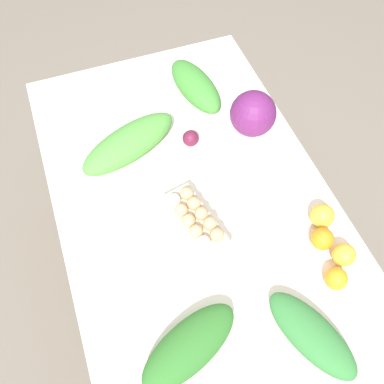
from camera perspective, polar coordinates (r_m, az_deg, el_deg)
name	(u,v)px	position (r m, az deg, el deg)	size (l,w,h in m)	color
ground_plane	(192,279)	(2.05, 0.00, -11.58)	(8.00, 8.00, 0.00)	#70665B
dining_table	(192,210)	(1.47, 0.00, -2.47)	(1.40, 0.86, 0.74)	silver
cabbage_purple	(253,114)	(1.51, 8.14, 10.30)	(0.16, 0.16, 0.16)	#601E5B
egg_carton	(195,222)	(1.28, 0.37, -3.97)	(0.26, 0.15, 0.09)	beige
greens_bunch_chard	(195,86)	(1.64, 0.46, 13.98)	(0.30, 0.12, 0.09)	#3D8433
greens_bunch_kale	(129,143)	(1.46, -8.41, 6.47)	(0.37, 0.13, 0.09)	#4C933D
greens_bunch_scallion	(312,334)	(1.21, 15.66, -17.81)	(0.28, 0.11, 0.07)	#337538
greens_bunch_dandelion	(189,346)	(1.16, -0.34, -19.83)	(0.30, 0.12, 0.08)	#2D6B28
beet_root	(191,138)	(1.49, -0.19, 7.18)	(0.06, 0.06, 0.06)	#5B1933
orange_0	(322,239)	(1.33, 16.98, -5.98)	(0.07, 0.07, 0.07)	orange
orange_1	(336,278)	(1.29, 18.66, -10.87)	(0.07, 0.07, 0.07)	orange
orange_2	(344,255)	(1.32, 19.61, -7.90)	(0.07, 0.07, 0.07)	#F9A833
orange_3	(322,216)	(1.36, 16.97, -3.03)	(0.07, 0.07, 0.07)	#F9A833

